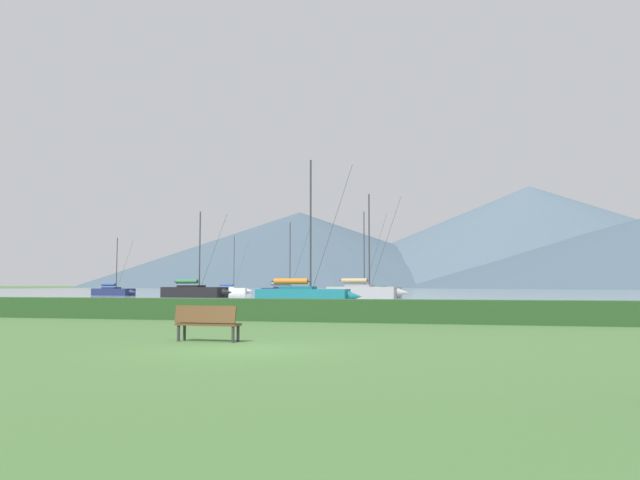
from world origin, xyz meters
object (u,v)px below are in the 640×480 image
object	(u,v)px
sailboat_slip_9	(365,291)
park_bench_near_path	(207,321)
sailboat_slip_5	(304,295)
sailboat_slip_0	(287,291)
sailboat_slip_4	(195,291)
sailboat_slip_3	(361,289)
sailboat_slip_8	(114,291)
sailboat_slip_2	(231,290)

from	to	relation	value
sailboat_slip_9	park_bench_near_path	distance (m)	53.33
sailboat_slip_5	sailboat_slip_0	bearing A→B (deg)	108.71
sailboat_slip_0	sailboat_slip_4	size ratio (longest dim) A/B	1.00
sailboat_slip_5	sailboat_slip_9	world-z (taller)	sailboat_slip_9
park_bench_near_path	sailboat_slip_9	bearing A→B (deg)	96.95
sailboat_slip_0	sailboat_slip_3	bearing A→B (deg)	66.48
sailboat_slip_5	sailboat_slip_8	distance (m)	45.29
sailboat_slip_0	park_bench_near_path	bearing A→B (deg)	-67.85
sailboat_slip_3	sailboat_slip_9	size ratio (longest dim) A/B	1.10
sailboat_slip_2	park_bench_near_path	world-z (taller)	sailboat_slip_2
sailboat_slip_0	sailboat_slip_5	size ratio (longest dim) A/B	0.87
sailboat_slip_3	park_bench_near_path	distance (m)	79.86
sailboat_slip_8	park_bench_near_path	distance (m)	73.48
sailboat_slip_2	sailboat_slip_9	bearing A→B (deg)	-46.59
sailboat_slip_2	sailboat_slip_4	bearing A→B (deg)	-75.57
sailboat_slip_5	sailboat_slip_9	bearing A→B (deg)	85.85
sailboat_slip_8	sailboat_slip_9	world-z (taller)	sailboat_slip_9
sailboat_slip_3	park_bench_near_path	world-z (taller)	sailboat_slip_3
sailboat_slip_9	sailboat_slip_5	bearing A→B (deg)	-81.67
sailboat_slip_5	sailboat_slip_8	bearing A→B (deg)	140.56
sailboat_slip_0	sailboat_slip_3	xyz separation A→B (m)	(7.94, 13.51, 0.14)
sailboat_slip_8	sailboat_slip_5	bearing A→B (deg)	-28.45
sailboat_slip_0	sailboat_slip_4	world-z (taller)	sailboat_slip_4
sailboat_slip_3	sailboat_slip_9	world-z (taller)	sailboat_slip_3
sailboat_slip_2	sailboat_slip_3	distance (m)	23.20
sailboat_slip_9	sailboat_slip_0	bearing A→B (deg)	147.80
sailboat_slip_4	sailboat_slip_5	distance (m)	26.90
sailboat_slip_5	sailboat_slip_8	xyz separation A→B (m)	(-35.25, 28.44, -0.13)
sailboat_slip_3	sailboat_slip_5	bearing A→B (deg)	-72.50
sailboat_slip_0	sailboat_slip_2	bearing A→B (deg)	138.53
sailboat_slip_9	sailboat_slip_4	bearing A→B (deg)	-163.79
sailboat_slip_3	sailboat_slip_5	world-z (taller)	sailboat_slip_3
sailboat_slip_3	sailboat_slip_4	distance (m)	31.40
sailboat_slip_4	sailboat_slip_8	xyz separation A→B (m)	(-16.58, 9.07, -0.15)
sailboat_slip_4	park_bench_near_path	size ratio (longest dim) A/B	5.82
sailboat_slip_2	sailboat_slip_5	world-z (taller)	sailboat_slip_5
sailboat_slip_3	park_bench_near_path	size ratio (longest dim) A/B	7.41
sailboat_slip_4	sailboat_slip_5	xyz separation A→B (m)	(18.67, -19.37, -0.02)
sailboat_slip_9	sailboat_slip_2	bearing A→B (deg)	145.43
sailboat_slip_2	park_bench_near_path	size ratio (longest dim) A/B	5.60
sailboat_slip_2	sailboat_slip_3	bearing A→B (deg)	-8.48
sailboat_slip_0	sailboat_slip_3	distance (m)	15.68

